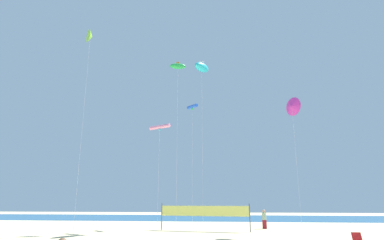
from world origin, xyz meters
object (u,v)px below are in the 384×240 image
kite_green_inflatable (178,66)px  beachgoer_sage_shirt (264,218)px  kite_lime_delta (90,37)px  kite_magenta_delta (292,106)px  kite_cyan_inflatable (202,68)px  volleyball_net (204,212)px  kite_pink_tube (160,127)px  kite_blue_tube (192,107)px

kite_green_inflatable → beachgoer_sage_shirt: bearing=7.4°
kite_lime_delta → kite_green_inflatable: kite_lime_delta is taller
kite_magenta_delta → kite_cyan_inflatable: (-8.44, 3.60, 5.79)m
kite_green_inflatable → kite_cyan_inflatable: 2.62m
kite_magenta_delta → kite_cyan_inflatable: 10.84m
volleyball_net → kite_pink_tube: bearing=175.1°
beachgoer_sage_shirt → kite_lime_delta: kite_lime_delta is taller
kite_magenta_delta → kite_blue_tube: (-9.80, 6.57, 2.23)m
kite_green_inflatable → kite_cyan_inflatable: kite_cyan_inflatable is taller
beachgoer_sage_shirt → kite_pink_tube: 13.59m
beachgoer_sage_shirt → volleyball_net: 6.46m
kite_magenta_delta → kite_cyan_inflatable: kite_cyan_inflatable is taller
kite_cyan_inflatable → kite_pink_tube: (-4.11, -1.70, -6.95)m
volleyball_net → kite_lime_delta: kite_lime_delta is taller
beachgoer_sage_shirt → kite_green_inflatable: size_ratio=0.10×
kite_lime_delta → kite_cyan_inflatable: size_ratio=1.01×
kite_cyan_inflatable → kite_pink_tube: bearing=-157.6°
kite_green_inflatable → kite_blue_tube: bearing=68.0°
kite_magenta_delta → kite_lime_delta: 19.26m
kite_cyan_inflatable → kite_magenta_delta: bearing=-23.1°
kite_green_inflatable → kite_magenta_delta: bearing=-17.5°
kite_blue_tube → kite_cyan_inflatable: size_ratio=0.77×
kite_blue_tube → kite_magenta_delta: bearing=-33.9°
kite_blue_tube → kite_green_inflatable: bearing=-112.0°
kite_pink_tube → kite_cyan_inflatable: bearing=22.4°
beachgoer_sage_shirt → kite_cyan_inflatable: kite_cyan_inflatable is taller
kite_green_inflatable → volleyball_net: bearing=-34.4°
beachgoer_sage_shirt → kite_cyan_inflatable: bearing=-77.7°
kite_green_inflatable → kite_pink_tube: (-1.51, -1.59, -7.16)m
kite_lime_delta → beachgoer_sage_shirt: bearing=28.3°
kite_lime_delta → kite_cyan_inflatable: bearing=37.6°
kite_magenta_delta → kite_blue_tube: 12.01m
kite_lime_delta → kite_pink_tube: bearing=46.3°
volleyball_net → kite_pink_tube: size_ratio=0.82×
volleyball_net → kite_lime_delta: size_ratio=0.46×
kite_blue_tube → kite_pink_tube: 6.39m
kite_pink_tube → beachgoer_sage_shirt: bearing=15.0°
kite_magenta_delta → kite_lime_delta: size_ratio=0.67×
kite_magenta_delta → kite_cyan_inflatable: size_ratio=0.67×
volleyball_net → kite_magenta_delta: 12.44m
volleyball_net → kite_green_inflatable: bearing=145.6°
kite_lime_delta → kite_blue_tube: size_ratio=1.31×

